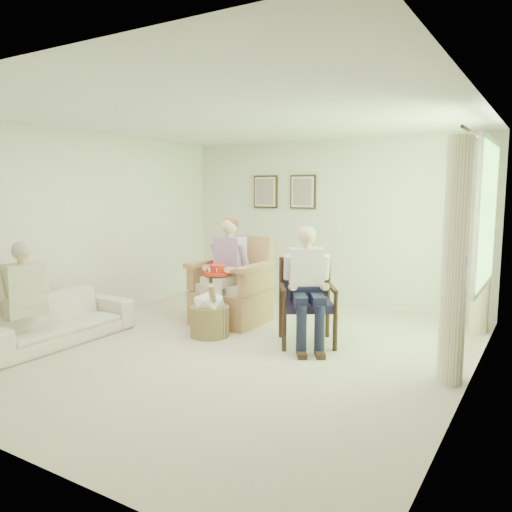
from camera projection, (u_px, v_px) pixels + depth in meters
name	position (u px, v px, depth m)	size (l,w,h in m)	color
floor	(234.00, 348.00, 5.78)	(5.50, 5.50, 0.00)	beige
back_wall	(329.00, 222.00, 7.94)	(5.00, 0.04, 2.60)	silver
front_wall	(0.00, 269.00, 3.27)	(5.00, 0.04, 2.60)	silver
left_wall	(83.00, 227.00, 6.89)	(0.04, 5.50, 2.60)	silver
right_wall	(472.00, 250.00, 4.32)	(0.04, 5.50, 2.60)	silver
ceiling	(232.00, 117.00, 5.43)	(5.00, 5.50, 0.02)	white
window	(487.00, 212.00, 5.32)	(0.13, 2.50, 1.63)	#2D6B23
curtain_left	(455.00, 262.00, 4.62)	(0.34, 0.34, 2.30)	#FFF9C7
curtain_right	(483.00, 243.00, 6.28)	(0.34, 0.34, 2.30)	#FFF9C7
framed_print_left	(265.00, 192.00, 8.43)	(0.45, 0.05, 0.55)	#382114
framed_print_right	(303.00, 192.00, 8.07)	(0.45, 0.05, 0.55)	#382114
wicker_armchair	(233.00, 295.00, 6.87)	(0.92, 0.91, 1.17)	tan
wood_armchair	(310.00, 298.00, 5.93)	(0.63, 0.59, 0.97)	black
sofa	(54.00, 319.00, 5.95)	(0.75, 1.92, 0.56)	white
person_wicker	(226.00, 263.00, 6.68)	(0.40, 0.62, 1.41)	beige
person_dark	(305.00, 278.00, 5.76)	(0.40, 0.62, 1.37)	#181A36
person_sofa	(19.00, 292.00, 5.53)	(0.42, 0.62, 1.23)	#BCAF97
red_hat	(218.00, 271.00, 6.52)	(0.35, 0.35, 0.14)	red
hatbox	(210.00, 314.00, 6.20)	(0.50, 0.50, 0.72)	tan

